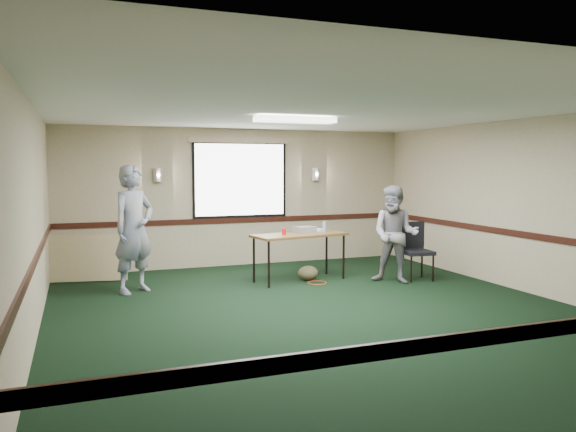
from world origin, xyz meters
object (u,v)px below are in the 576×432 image
object	(u,v)px
projector	(305,230)
person_left	(134,229)
folding_table	(300,237)
person_right	(395,234)
conference_chair	(414,246)

from	to	relation	value
projector	person_left	distance (m)	2.87
folding_table	person_left	size ratio (longest dim) A/B	0.86
person_left	person_right	world-z (taller)	person_left
folding_table	conference_chair	world-z (taller)	conference_chair
conference_chair	person_right	distance (m)	0.59
person_left	folding_table	bearing A→B (deg)	-34.77
conference_chair	projector	bearing A→B (deg)	167.17
conference_chair	person_right	size ratio (longest dim) A/B	0.60
folding_table	person_right	distance (m)	1.62
projector	person_left	size ratio (longest dim) A/B	0.17
conference_chair	person_left	world-z (taller)	person_left
folding_table	conference_chair	bearing A→B (deg)	-26.12
projector	folding_table	bearing A→B (deg)	-155.62
folding_table	projector	size ratio (longest dim) A/B	5.21
projector	conference_chair	xyz separation A→B (m)	(1.81, -0.64, -0.29)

